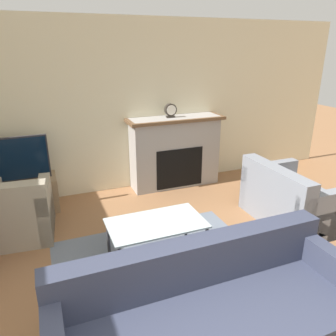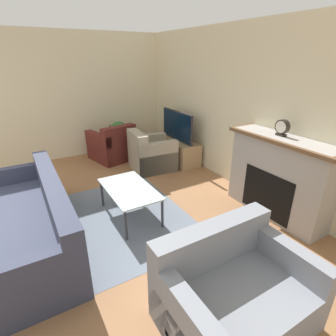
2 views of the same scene
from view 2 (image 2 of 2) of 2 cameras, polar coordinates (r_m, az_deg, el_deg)
name	(u,v)px [view 2 (image 2 of 2)]	position (r m, az deg, el deg)	size (l,w,h in m)	color
wall_back	(238,109)	(4.74, 15.02, 12.25)	(8.79, 0.06, 2.70)	beige
wall_left	(68,97)	(6.35, -20.98, 14.15)	(0.06, 7.40, 2.70)	beige
area_rug	(121,218)	(3.96, -10.10, -10.71)	(2.26, 1.81, 0.00)	slate
fireplace	(279,176)	(4.05, 22.97, -1.53)	(1.60, 0.48, 1.19)	#9E9993
tv_stand	(177,150)	(5.86, 1.96, 3.86)	(1.20, 0.48, 0.50)	#997A56
tv	(177,126)	(5.70, 2.01, 9.19)	(1.09, 0.06, 0.62)	#232328
couch_sectional	(32,225)	(3.68, -27.58, -10.88)	(2.39, 0.92, 0.82)	#33384C
couch_loveseat	(233,294)	(2.58, 13.99, -25.06)	(0.91, 1.24, 0.82)	gray
armchair_by_window	(113,147)	(6.08, -11.98, 4.56)	(1.03, 0.97, 0.82)	#5B231E
armchair_accent	(151,155)	(5.42, -3.79, 2.78)	(0.82, 0.89, 0.82)	#9E937F
coffee_table	(129,191)	(3.80, -8.41, -4.96)	(1.06, 0.61, 0.46)	#333338
potted_plant	(119,134)	(6.35, -10.57, 7.29)	(0.46, 0.46, 0.78)	#AD704C
mantel_clock	(282,127)	(3.89, 23.62, 8.10)	(0.19, 0.07, 0.22)	#28231E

